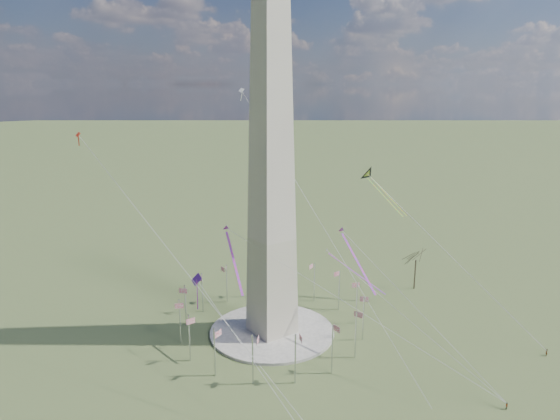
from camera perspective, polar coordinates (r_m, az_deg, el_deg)
ground at (r=149.29m, az=-0.92°, el=-13.83°), size 2000.00×2000.00×0.00m
plaza at (r=149.10m, az=-0.92°, el=-13.69°), size 36.00×36.00×0.80m
washington_monument at (r=133.67m, az=-1.00°, el=4.64°), size 15.56×15.56×100.00m
flagpole_ring at (r=146.02m, az=-0.93°, el=-11.30°), size 54.40×54.40×13.00m
tree_near at (r=180.51m, az=15.29°, el=-5.31°), size 9.16×9.16×16.03m
person_east at (r=154.78m, az=28.16°, el=-14.16°), size 0.84×0.73×1.95m
person_centre at (r=128.99m, az=24.47°, el=-19.70°), size 1.07×0.78×1.69m
kite_delta_black at (r=162.80m, az=10.26°, el=3.73°), size 6.39×16.95×13.94m
kite_diamond_purple at (r=133.59m, az=-9.49°, el=-8.23°), size 2.07×3.37×10.72m
kite_streamer_left at (r=139.68m, az=8.33°, el=-4.84°), size 5.74×19.11×13.32m
kite_streamer_mid at (r=134.63m, az=-5.54°, el=-4.75°), size 7.20×18.78×13.32m
kite_streamer_right at (r=168.72m, az=7.70°, el=-6.39°), size 13.14×17.51×14.22m
kite_small_red at (r=148.64m, az=-22.07°, el=7.84°), size 1.10×1.56×3.89m
kite_small_white at (r=175.65m, az=-4.43°, el=13.35°), size 1.65×1.47×4.46m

